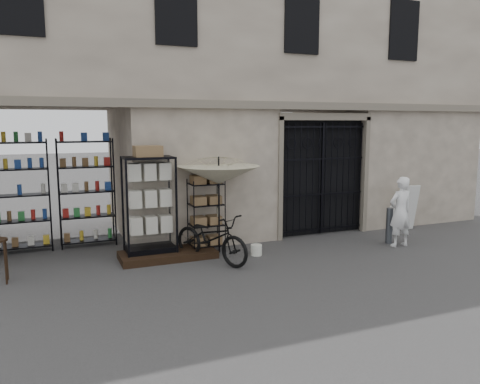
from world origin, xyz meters
name	(u,v)px	position (x,y,z in m)	size (l,w,h in m)	color
ground	(303,265)	(0.00, 0.00, 0.00)	(80.00, 80.00, 0.00)	black
main_building	(230,60)	(0.00, 4.00, 4.50)	(14.00, 4.00, 9.00)	#B6A894
shop_recess	(56,186)	(-4.50, 2.80, 1.50)	(3.00, 1.70, 3.00)	black
shop_shelving	(54,194)	(-4.55, 3.30, 1.25)	(2.70, 0.50, 2.50)	black
iron_gate	(319,176)	(1.75, 2.28, 1.50)	(2.50, 0.21, 3.00)	black
step_platform	(168,255)	(-2.40, 1.55, 0.07)	(2.00, 0.90, 0.15)	black
display_cabinet	(150,209)	(-2.73, 1.69, 1.05)	(1.09, 0.78, 2.17)	black
wire_rack	(206,216)	(-1.47, 1.74, 0.79)	(0.85, 0.74, 1.62)	black
market_umbrella	(219,170)	(-1.23, 1.55, 1.84)	(1.58, 1.61, 2.55)	black
white_bucket	(256,250)	(-0.57, 1.03, 0.12)	(0.24, 0.24, 0.23)	silver
bicycle	(211,262)	(-1.63, 0.94, 0.00)	(0.67, 1.01, 1.92)	black
steel_bollard	(389,226)	(2.78, 0.76, 0.43)	(0.16, 0.16, 0.85)	#51575E
shopkeeper	(399,246)	(2.82, 0.45, 0.00)	(0.59, 1.63, 0.39)	white
easel_sign	(403,207)	(4.09, 1.78, 0.63)	(0.69, 0.76, 1.21)	silver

